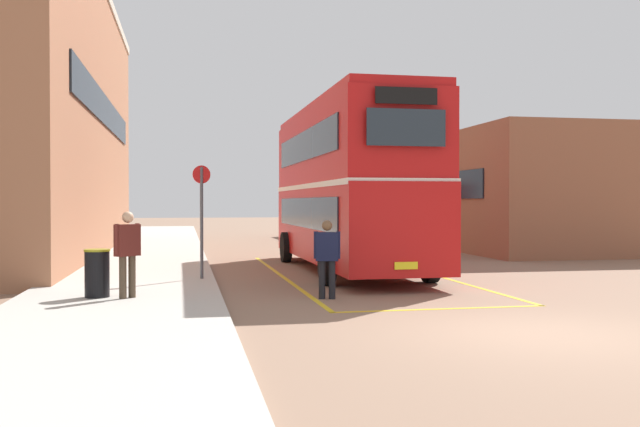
% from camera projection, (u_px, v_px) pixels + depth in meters
% --- Properties ---
extents(ground_plane, '(135.60, 135.60, 0.00)m').
position_uv_depth(ground_plane, '(334.00, 258.00, 24.73)').
color(ground_plane, '#846651').
extents(sidewalk_left, '(4.00, 57.60, 0.14)m').
position_uv_depth(sidewalk_left, '(149.00, 254.00, 25.84)').
color(sidewalk_left, '#B2ADA3').
rests_on(sidewalk_left, ground).
extents(brick_building_left, '(5.29, 22.16, 10.12)m').
position_uv_depth(brick_building_left, '(32.00, 118.00, 25.51)').
color(brick_building_left, '#9E6647').
rests_on(brick_building_left, ground).
extents(depot_building_right, '(6.89, 16.62, 4.88)m').
position_uv_depth(depot_building_right, '(495.00, 193.00, 32.23)').
color(depot_building_right, brown).
rests_on(depot_building_right, ground).
extents(double_decker_bus, '(2.93, 10.73, 4.75)m').
position_uv_depth(double_decker_bus, '(347.00, 184.00, 20.19)').
color(double_decker_bus, black).
rests_on(double_decker_bus, ground).
extents(single_deck_bus, '(2.87, 8.90, 3.02)m').
position_uv_depth(single_deck_bus, '(340.00, 209.00, 38.11)').
color(single_deck_bus, black).
rests_on(single_deck_bus, ground).
extents(pedestrian_boarding, '(0.54, 0.32, 1.62)m').
position_uv_depth(pedestrian_boarding, '(327.00, 254.00, 14.36)').
color(pedestrian_boarding, black).
rests_on(pedestrian_boarding, ground).
extents(pedestrian_waiting_near, '(0.50, 0.48, 1.68)m').
position_uv_depth(pedestrian_waiting_near, '(127.00, 248.00, 13.46)').
color(pedestrian_waiting_near, '#473828').
rests_on(pedestrian_waiting_near, sidewalk_left).
extents(litter_bin, '(0.50, 0.50, 0.94)m').
position_uv_depth(litter_bin, '(97.00, 273.00, 13.60)').
color(litter_bin, black).
rests_on(litter_bin, sidewalk_left).
extents(bus_stop_sign, '(0.43, 0.14, 2.75)m').
position_uv_depth(bus_stop_sign, '(202.00, 211.00, 16.94)').
color(bus_stop_sign, '#4C4C51').
rests_on(bus_stop_sign, sidewalk_left).
extents(bay_marking_yellow, '(4.33, 12.73, 0.01)m').
position_uv_depth(bay_marking_yellow, '(365.00, 278.00, 18.30)').
color(bay_marking_yellow, gold).
rests_on(bay_marking_yellow, ground).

